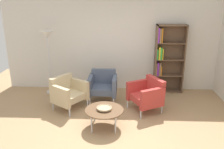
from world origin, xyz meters
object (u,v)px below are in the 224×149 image
object	(u,v)px
coffee_table_low	(104,111)
floor_lamp_torchiere	(48,42)
armchair_near_window	(103,85)
armchair_corner_red	(147,94)
bookshelf_tall	(166,59)
decorative_bowl	(104,108)
armchair_spare_guest	(68,92)

from	to	relation	value
coffee_table_low	floor_lamp_torchiere	xyz separation A→B (m)	(-1.64, 1.83, 1.08)
armchair_near_window	armchair_corner_red	world-z (taller)	same
bookshelf_tall	armchair_corner_red	xyz separation A→B (m)	(-0.62, -1.23, -0.53)
bookshelf_tall	decorative_bowl	size ratio (longest dim) A/B	5.94
armchair_corner_red	floor_lamp_torchiere	bearing A→B (deg)	-139.75
decorative_bowl	floor_lamp_torchiere	bearing A→B (deg)	131.90
armchair_near_window	bookshelf_tall	bearing A→B (deg)	23.14
decorative_bowl	armchair_spare_guest	xyz separation A→B (m)	(-0.94, 0.85, -0.02)
armchair_corner_red	armchair_near_window	bearing A→B (deg)	-144.74
bookshelf_tall	coffee_table_low	distance (m)	2.65
coffee_table_low	decorative_bowl	size ratio (longest dim) A/B	2.50
armchair_near_window	armchair_spare_guest	size ratio (longest dim) A/B	0.82
floor_lamp_torchiere	armchair_spare_guest	bearing A→B (deg)	-54.40
decorative_bowl	armchair_near_window	size ratio (longest dim) A/B	0.41
armchair_spare_guest	bookshelf_tall	bearing A→B (deg)	-29.48
armchair_spare_guest	floor_lamp_torchiere	size ratio (longest dim) A/B	0.54
bookshelf_tall	decorative_bowl	distance (m)	2.64
coffee_table_low	armchair_near_window	size ratio (longest dim) A/B	1.03
bookshelf_tall	armchair_near_window	bearing A→B (deg)	-158.25
bookshelf_tall	armchair_spare_guest	bearing A→B (deg)	-154.73
bookshelf_tall	floor_lamp_torchiere	size ratio (longest dim) A/B	1.09
bookshelf_tall	decorative_bowl	bearing A→B (deg)	-127.82
armchair_corner_red	armchair_spare_guest	distance (m)	1.90
floor_lamp_torchiere	coffee_table_low	bearing A→B (deg)	-48.10
decorative_bowl	armchair_spare_guest	world-z (taller)	armchair_spare_guest
armchair_near_window	armchair_spare_guest	distance (m)	0.95
armchair_corner_red	floor_lamp_torchiere	xyz separation A→B (m)	(-2.60, 1.01, 1.03)
coffee_table_low	floor_lamp_torchiere	world-z (taller)	floor_lamp_torchiere
decorative_bowl	armchair_near_window	distance (m)	1.36
decorative_bowl	armchair_corner_red	bearing A→B (deg)	40.40
armchair_corner_red	armchair_spare_guest	xyz separation A→B (m)	(-1.90, 0.03, 0.00)
decorative_bowl	armchair_near_window	xyz separation A→B (m)	(-0.13, 1.36, -0.02)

